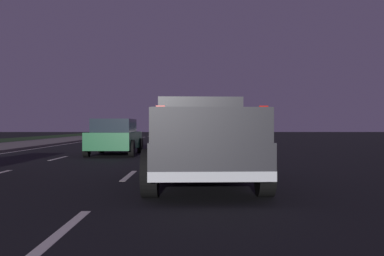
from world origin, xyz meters
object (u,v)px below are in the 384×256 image
(pickup_truck, at_px, (200,141))
(sedan_green, at_px, (115,137))
(sedan_silver, at_px, (190,133))
(sedan_white, at_px, (192,131))

(pickup_truck, xyz_separation_m, sedan_green, (9.70, 3.41, -0.13))
(sedan_green, bearing_deg, pickup_truck, -160.64)
(sedan_silver, height_order, sedan_white, same)
(pickup_truck, bearing_deg, sedan_silver, 0.44)
(sedan_silver, distance_m, sedan_white, 10.84)
(pickup_truck, xyz_separation_m, sedan_white, (32.35, -0.10, -0.13))
(sedan_silver, bearing_deg, pickup_truck, -179.56)
(sedan_green, relative_size, sedan_silver, 1.00)
(sedan_green, distance_m, sedan_silver, 12.24)
(pickup_truck, relative_size, sedan_silver, 1.24)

